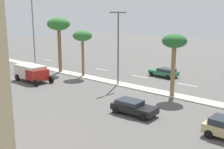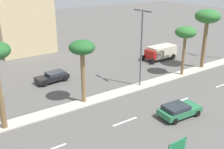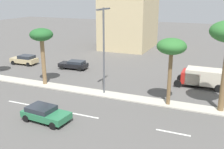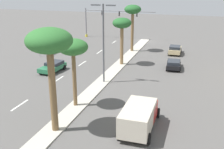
{
  "view_description": "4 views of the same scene",
  "coord_description": "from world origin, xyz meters",
  "px_view_note": "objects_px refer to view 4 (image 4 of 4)",
  "views": [
    {
      "loc": [
        -26.87,
        4.2,
        8.83
      ],
      "look_at": [
        -1.6,
        26.99,
        1.57
      ],
      "focal_mm": 44.19,
      "sensor_mm": 36.0,
      "label": 1
    },
    {
      "loc": [
        23.1,
        6.41,
        13.1
      ],
      "look_at": [
        1.83,
        21.42,
        3.37
      ],
      "focal_mm": 42.99,
      "sensor_mm": 36.0,
      "label": 2
    },
    {
      "loc": [
        25.38,
        38.93,
        10.82
      ],
      "look_at": [
        -0.09,
        28.18,
        2.4
      ],
      "focal_mm": 42.99,
      "sensor_mm": 36.0,
      "label": 3
    },
    {
      "loc": [
        -10.91,
        57.35,
        11.8
      ],
      "look_at": [
        -1.65,
        28.29,
        1.53
      ],
      "focal_mm": 44.55,
      "sensor_mm": 36.0,
      "label": 4
    }
  ],
  "objects_px": {
    "sedan_tan_leading": "(175,49)",
    "traffic_signal_gantry": "(103,19)",
    "palm_tree_mid": "(133,12)",
    "palm_tree_right": "(122,25)",
    "palm_tree_inboard": "(73,49)",
    "directional_road_sign": "(41,41)",
    "palm_tree_left": "(49,45)",
    "sedan_green_right": "(53,66)",
    "street_lamp_leading": "(103,37)",
    "box_truck": "(139,116)",
    "sedan_black_left": "(174,64)"
  },
  "relations": [
    {
      "from": "directional_road_sign",
      "to": "traffic_signal_gantry",
      "type": "bearing_deg",
      "value": -105.33
    },
    {
      "from": "palm_tree_left",
      "to": "directional_road_sign",
      "type": "bearing_deg",
      "value": -56.51
    },
    {
      "from": "palm_tree_right",
      "to": "sedan_tan_leading",
      "type": "xyz_separation_m",
      "value": [
        -6.92,
        -8.91,
        -5.04
      ]
    },
    {
      "from": "sedan_tan_leading",
      "to": "traffic_signal_gantry",
      "type": "bearing_deg",
      "value": -31.19
    },
    {
      "from": "directional_road_sign",
      "to": "palm_tree_mid",
      "type": "relative_size",
      "value": 0.44
    },
    {
      "from": "palm_tree_inboard",
      "to": "sedan_black_left",
      "type": "bearing_deg",
      "value": -117.1
    },
    {
      "from": "traffic_signal_gantry",
      "to": "directional_road_sign",
      "type": "bearing_deg",
      "value": 74.67
    },
    {
      "from": "palm_tree_mid",
      "to": "sedan_tan_leading",
      "type": "xyz_separation_m",
      "value": [
        -7.44,
        -0.38,
        -6.07
      ]
    },
    {
      "from": "traffic_signal_gantry",
      "to": "box_truck",
      "type": "distance_m",
      "value": 40.08
    },
    {
      "from": "traffic_signal_gantry",
      "to": "directional_road_sign",
      "type": "relative_size",
      "value": 4.48
    },
    {
      "from": "palm_tree_right",
      "to": "street_lamp_leading",
      "type": "relative_size",
      "value": 0.73
    },
    {
      "from": "palm_tree_left",
      "to": "sedan_black_left",
      "type": "xyz_separation_m",
      "value": [
        -7.54,
        -20.53,
        -6.6
      ]
    },
    {
      "from": "palm_tree_inboard",
      "to": "sedan_black_left",
      "type": "height_order",
      "value": "palm_tree_inboard"
    },
    {
      "from": "sedan_green_right",
      "to": "palm_tree_right",
      "type": "bearing_deg",
      "value": -143.48
    },
    {
      "from": "palm_tree_left",
      "to": "sedan_green_right",
      "type": "bearing_deg",
      "value": -60.28
    },
    {
      "from": "palm_tree_right",
      "to": "box_truck",
      "type": "relative_size",
      "value": 1.16
    },
    {
      "from": "palm_tree_mid",
      "to": "sedan_green_right",
      "type": "distance_m",
      "value": 17.49
    },
    {
      "from": "directional_road_sign",
      "to": "palm_tree_inboard",
      "type": "xyz_separation_m",
      "value": [
        -13.77,
        16.56,
        3.32
      ]
    },
    {
      "from": "palm_tree_inboard",
      "to": "sedan_tan_leading",
      "type": "bearing_deg",
      "value": -106.9
    },
    {
      "from": "palm_tree_mid",
      "to": "palm_tree_right",
      "type": "relative_size",
      "value": 1.17
    },
    {
      "from": "palm_tree_left",
      "to": "box_truck",
      "type": "height_order",
      "value": "palm_tree_left"
    },
    {
      "from": "palm_tree_inboard",
      "to": "palm_tree_left",
      "type": "distance_m",
      "value": 5.16
    },
    {
      "from": "palm_tree_right",
      "to": "sedan_tan_leading",
      "type": "distance_m",
      "value": 12.36
    },
    {
      "from": "palm_tree_inboard",
      "to": "traffic_signal_gantry",
      "type": "bearing_deg",
      "value": -75.24
    },
    {
      "from": "directional_road_sign",
      "to": "sedan_black_left",
      "type": "xyz_separation_m",
      "value": [
        -21.76,
        0.96,
        -1.79
      ]
    },
    {
      "from": "street_lamp_leading",
      "to": "box_truck",
      "type": "relative_size",
      "value": 1.58
    },
    {
      "from": "directional_road_sign",
      "to": "palm_tree_mid",
      "type": "xyz_separation_m",
      "value": [
        -13.68,
        -7.23,
        4.36
      ]
    },
    {
      "from": "sedan_black_left",
      "to": "sedan_tan_leading",
      "type": "height_order",
      "value": "sedan_tan_leading"
    },
    {
      "from": "directional_road_sign",
      "to": "palm_tree_right",
      "type": "distance_m",
      "value": 14.65
    },
    {
      "from": "sedan_green_right",
      "to": "palm_tree_inboard",
      "type": "bearing_deg",
      "value": 129.54
    },
    {
      "from": "traffic_signal_gantry",
      "to": "palm_tree_mid",
      "type": "relative_size",
      "value": 1.95
    },
    {
      "from": "traffic_signal_gantry",
      "to": "palm_tree_inboard",
      "type": "bearing_deg",
      "value": 104.76
    },
    {
      "from": "palm_tree_mid",
      "to": "palm_tree_right",
      "type": "distance_m",
      "value": 8.61
    },
    {
      "from": "palm_tree_mid",
      "to": "street_lamp_leading",
      "type": "relative_size",
      "value": 0.86
    },
    {
      "from": "sedan_tan_leading",
      "to": "sedan_green_right",
      "type": "xyz_separation_m",
      "value": [
        15.01,
        14.9,
        -0.07
      ]
    },
    {
      "from": "palm_tree_inboard",
      "to": "box_truck",
      "type": "relative_size",
      "value": 1.13
    },
    {
      "from": "street_lamp_leading",
      "to": "sedan_green_right",
      "type": "height_order",
      "value": "street_lamp_leading"
    },
    {
      "from": "sedan_tan_leading",
      "to": "box_truck",
      "type": "relative_size",
      "value": 0.72
    },
    {
      "from": "palm_tree_mid",
      "to": "sedan_tan_leading",
      "type": "relative_size",
      "value": 1.89
    },
    {
      "from": "directional_road_sign",
      "to": "box_truck",
      "type": "bearing_deg",
      "value": 137.33
    },
    {
      "from": "traffic_signal_gantry",
      "to": "sedan_tan_leading",
      "type": "height_order",
      "value": "traffic_signal_gantry"
    },
    {
      "from": "sedan_tan_leading",
      "to": "sedan_black_left",
      "type": "bearing_deg",
      "value": 94.27
    },
    {
      "from": "traffic_signal_gantry",
      "to": "directional_road_sign",
      "type": "distance_m",
      "value": 18.22
    },
    {
      "from": "sedan_black_left",
      "to": "traffic_signal_gantry",
      "type": "bearing_deg",
      "value": -47.42
    },
    {
      "from": "sedan_tan_leading",
      "to": "palm_tree_inboard",
      "type": "bearing_deg",
      "value": 73.1
    },
    {
      "from": "box_truck",
      "to": "sedan_tan_leading",
      "type": "bearing_deg",
      "value": -90.75
    },
    {
      "from": "street_lamp_leading",
      "to": "box_truck",
      "type": "distance_m",
      "value": 12.59
    },
    {
      "from": "palm_tree_inboard",
      "to": "palm_tree_right",
      "type": "bearing_deg",
      "value": -91.62
    },
    {
      "from": "street_lamp_leading",
      "to": "sedan_black_left",
      "type": "distance_m",
      "value": 12.27
    },
    {
      "from": "directional_road_sign",
      "to": "sedan_tan_leading",
      "type": "distance_m",
      "value": 22.51
    }
  ]
}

